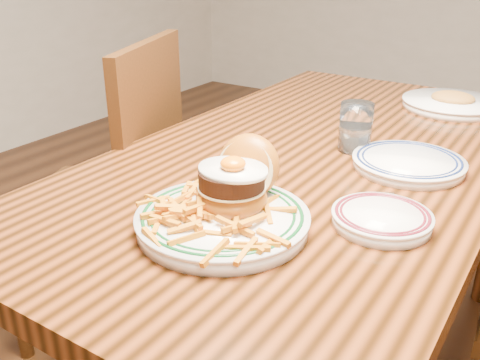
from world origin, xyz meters
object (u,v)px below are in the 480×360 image
Objects in this scene: table at (316,183)px; chair_left at (116,191)px; side_plate at (382,218)px; main_plate at (227,204)px.

chair_left reaches higher than table.
chair_left is at bearing -172.13° from side_plate.
table is at bearing -11.57° from chair_left.
table is at bearing 85.25° from main_plate.
chair_left is 0.93m from side_plate.
side_plate is (0.26, -0.29, 0.10)m from table.
main_plate is at bearing -127.78° from side_plate.
side_plate reaches higher than table.
table is 4.94× the size of main_plate.
chair_left is 3.01× the size of main_plate.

